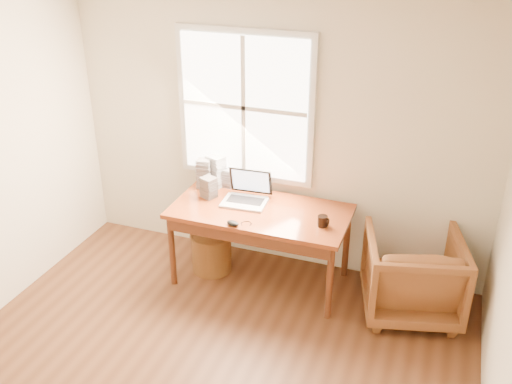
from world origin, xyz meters
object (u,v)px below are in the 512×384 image
at_px(desk, 260,211).
at_px(laptop, 244,188).
at_px(armchair, 412,275).
at_px(coffee_mug, 323,221).
at_px(wicker_stool, 212,252).
at_px(cd_stack_a, 216,171).

relative_size(desk, laptop, 3.63).
distance_m(armchair, coffee_mug, 0.90).
xyz_separation_m(armchair, wicker_stool, (-1.88, 0.00, -0.18)).
bearing_deg(wicker_stool, desk, 0.00).
height_order(desk, cd_stack_a, cd_stack_a).
height_order(desk, wicker_stool, desk).
bearing_deg(armchair, coffee_mug, -6.97).
distance_m(armchair, laptop, 1.65).
height_order(armchair, coffee_mug, coffee_mug).
bearing_deg(desk, wicker_stool, 180.00).
distance_m(desk, laptop, 0.26).
bearing_deg(armchair, desk, -14.54).
bearing_deg(laptop, wicker_stool, -174.11).
xyz_separation_m(coffee_mug, cd_stack_a, (-1.17, 0.43, 0.11)).
relative_size(desk, armchair, 1.97).
bearing_deg(cd_stack_a, desk, -29.93).
relative_size(wicker_stool, cd_stack_a, 1.23).
height_order(laptop, coffee_mug, laptop).
bearing_deg(laptop, cd_stack_a, 141.55).
height_order(wicker_stool, cd_stack_a, cd_stack_a).
relative_size(desk, cd_stack_a, 5.17).
height_order(desk, laptop, laptop).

